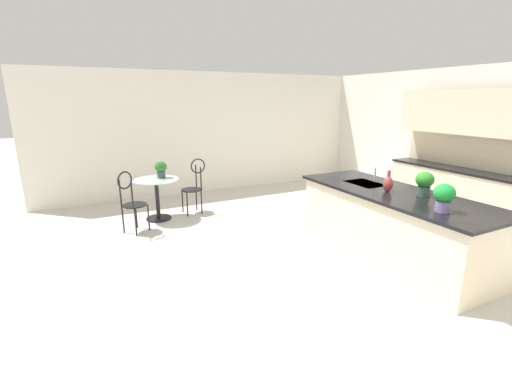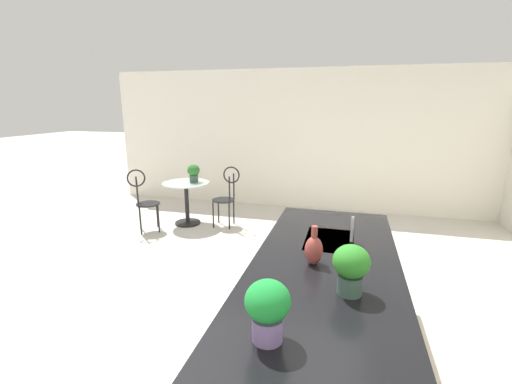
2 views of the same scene
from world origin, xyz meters
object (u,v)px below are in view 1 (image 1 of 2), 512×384
chair_near_window (194,184)px  potted_plant_on_table (161,168)px  chair_by_island (131,199)px  vase_on_counter (388,184)px  bistro_table (157,195)px  potted_plant_counter_far (444,196)px  potted_plant_counter_near (425,182)px

chair_near_window → potted_plant_on_table: 0.68m
chair_by_island → vase_on_counter: vase_on_counter is taller
bistro_table → chair_near_window: bearing=95.5°
potted_plant_counter_far → vase_on_counter: potted_plant_counter_far is taller
potted_plant_on_table → potted_plant_counter_far: 4.52m
potted_plant_on_table → potted_plant_counter_near: (3.38, 2.61, 0.19)m
chair_by_island → potted_plant_on_table: size_ratio=3.47×
potted_plant_counter_near → potted_plant_counter_far: 0.67m
potted_plant_counter_near → potted_plant_on_table: bearing=-142.3°
potted_plant_counter_near → potted_plant_counter_far: size_ratio=1.00×
potted_plant_counter_near → potted_plant_counter_far: bearing=-34.8°
bistro_table → chair_by_island: chair_by_island is taller
chair_near_window → bistro_table: bearing=-84.5°
potted_plant_counter_near → potted_plant_counter_far: (0.55, -0.38, 0.00)m
chair_near_window → potted_plant_counter_far: (3.92, 1.63, 0.53)m
bistro_table → potted_plant_counter_near: size_ratio=2.55×
chair_by_island → potted_plant_on_table: (-0.59, 0.62, 0.34)m
chair_by_island → potted_plant_counter_near: potted_plant_counter_near is taller
vase_on_counter → chair_by_island: bearing=-129.4°
bistro_table → potted_plant_counter_near: potted_plant_counter_near is taller
bistro_table → chair_by_island: 0.73m
potted_plant_on_table → potted_plant_counter_far: (3.93, 2.22, 0.19)m
vase_on_counter → potted_plant_on_table: bearing=-142.2°
chair_by_island → potted_plant_on_table: 0.92m
bistro_table → potted_plant_counter_near: 4.33m
bistro_table → potted_plant_on_table: bearing=124.8°
bistro_table → potted_plant_on_table: potted_plant_on_table is taller
chair_near_window → potted_plant_counter_near: potted_plant_counter_near is taller
chair_near_window → potted_plant_counter_near: (3.37, 2.01, 0.53)m
bistro_table → chair_by_island: (0.51, -0.50, 0.13)m
potted_plant_counter_far → vase_on_counter: 0.91m
potted_plant_counter_near → potted_plant_counter_far: potted_plant_counter_far is taller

